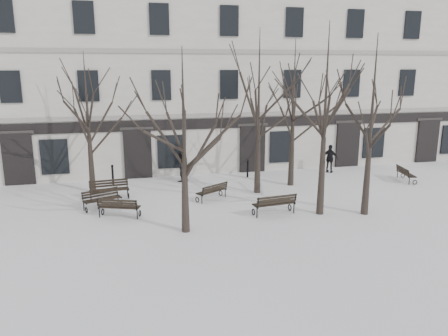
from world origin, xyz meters
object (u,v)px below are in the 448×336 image
object	(u,v)px
tree_3	(373,105)
bench_1	(119,207)
tree_1	(183,120)
bench_0	(102,198)
tree_2	(326,97)
bench_4	(212,191)
bench_3	(109,189)
bench_2	(275,203)
bench_5	(405,173)

from	to	relation	value
tree_3	bench_1	world-z (taller)	tree_3
tree_1	bench_0	size ratio (longest dim) A/B	3.94
tree_2	tree_3	world-z (taller)	tree_2
tree_1	bench_4	world-z (taller)	tree_1
bench_1	bench_3	distance (m)	2.95
tree_2	bench_1	bearing A→B (deg)	170.04
bench_4	bench_1	bearing A→B (deg)	-12.35
tree_2	bench_4	size ratio (longest dim) A/B	4.80
tree_1	bench_2	bearing A→B (deg)	14.66
tree_1	bench_1	xyz separation A→B (m)	(-2.61, 2.30, -4.00)
bench_1	tree_2	bearing A→B (deg)	-169.80
bench_2	bench_4	size ratio (longest dim) A/B	1.15
bench_3	bench_4	distance (m)	5.14
tree_2	bench_4	world-z (taller)	tree_2
tree_2	tree_3	bearing A→B (deg)	-13.71
tree_1	bench_4	size ratio (longest dim) A/B	4.17
tree_1	bench_0	xyz separation A→B (m)	(-3.38, 3.80, -4.02)
tree_3	bench_4	world-z (taller)	tree_3
bench_0	tree_2	bearing A→B (deg)	-40.01
bench_4	tree_2	bearing A→B (deg)	112.10
bench_1	tree_1	bearing A→B (deg)	158.73
tree_1	bench_2	xyz separation A→B (m)	(4.15, 1.09, -3.97)
bench_3	bench_2	bearing A→B (deg)	-35.10
tree_3	bench_5	size ratio (longest dim) A/B	4.53
bench_2	bench_4	xyz separation A→B (m)	(-2.25, 2.80, -0.07)
tree_3	bench_0	size ratio (longest dim) A/B	4.28
tree_2	tree_3	size ratio (longest dim) A/B	1.06
bench_1	bench_3	world-z (taller)	bench_3
tree_2	bench_5	size ratio (longest dim) A/B	4.80
bench_0	bench_2	world-z (taller)	bench_2
tree_3	bench_5	xyz separation A→B (m)	(5.33, 4.63, -4.44)
bench_1	bench_3	bearing A→B (deg)	-60.74
bench_1	bench_5	size ratio (longest dim) A/B	1.10
bench_3	bench_5	xyz separation A→B (m)	(16.54, -0.30, -0.07)
tree_3	bench_1	bearing A→B (deg)	169.35
tree_1	bench_4	xyz separation A→B (m)	(1.90, 3.89, -4.04)
tree_3	bench_3	world-z (taller)	tree_3
bench_2	bench_5	world-z (taller)	bench_2
tree_2	tree_1	bearing A→B (deg)	-173.04
tree_3	bench_1	size ratio (longest dim) A/B	4.13
bench_2	tree_2	bearing A→B (deg)	163.69
tree_3	bench_0	distance (m)	12.82
tree_2	bench_2	distance (m)	5.09
bench_2	bench_4	world-z (taller)	bench_2
tree_3	bench_4	distance (m)	8.45
tree_1	tree_2	world-z (taller)	tree_2
bench_4	bench_5	xyz separation A→B (m)	(11.57, 1.03, -0.01)
tree_2	bench_0	distance (m)	11.09
tree_3	tree_1	bearing A→B (deg)	-178.02
bench_0	bench_3	bearing A→B (deg)	55.42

